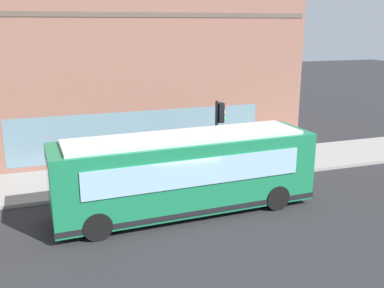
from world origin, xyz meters
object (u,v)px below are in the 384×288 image
Objects in this scene: pedestrian_near_building_entrance at (156,151)px; traffic_light_near_corner at (219,125)px; newspaper_vending_box at (185,168)px; fire_hydrant at (241,164)px; pedestrian_by_light_pole at (220,149)px; city_bus_nearside at (185,173)px.

traffic_light_near_corner is at bearing -123.84° from pedestrian_near_building_entrance.
newspaper_vending_box is at bearing -139.82° from pedestrian_near_building_entrance.
pedestrian_by_light_pole reaches higher than fire_hydrant.
traffic_light_near_corner is 2.60m from newspaper_vending_box.
pedestrian_by_light_pole is at bearing -72.06° from newspaper_vending_box.
fire_hydrant is 0.82× the size of newspaper_vending_box.
pedestrian_by_light_pole is at bearing 50.33° from fire_hydrant.
pedestrian_near_building_entrance is (1.70, 2.54, -1.46)m from traffic_light_near_corner.
traffic_light_near_corner is at bearing 108.41° from fire_hydrant.
fire_hydrant is 0.40× the size of pedestrian_near_building_entrance.
fire_hydrant is 2.86m from newspaper_vending_box.
city_bus_nearside is 11.27× the size of newspaper_vending_box.
pedestrian_near_building_entrance is (4.53, 0.00, -0.34)m from city_bus_nearside.
newspaper_vending_box is (3.30, -1.04, -0.95)m from city_bus_nearside.
pedestrian_by_light_pole is at bearing -25.58° from traffic_light_near_corner.
pedestrian_near_building_entrance is (1.25, 3.90, 0.70)m from fire_hydrant.
city_bus_nearside is 2.80× the size of traffic_light_near_corner.
pedestrian_near_building_entrance reaches higher than pedestrian_by_light_pole.
pedestrian_by_light_pole is (3.96, -3.07, -0.39)m from city_bus_nearside.
pedestrian_near_building_entrance is 1.73m from newspaper_vending_box.
city_bus_nearside is 3.96m from traffic_light_near_corner.
pedestrian_by_light_pole is (1.13, -0.54, -1.51)m from traffic_light_near_corner.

